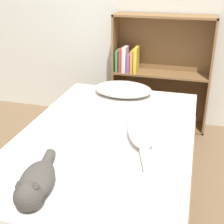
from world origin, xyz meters
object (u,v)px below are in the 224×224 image
Objects in this scene: pillow at (123,89)px; bookshelf at (157,71)px; bed at (107,164)px; cat_light at (141,129)px; cat_dark at (35,183)px.

bookshelf reaches higher than pillow.
bed is 3.03× the size of cat_light.
cat_dark is (-0.11, -1.45, 0.00)m from pillow.
bookshelf is (0.24, 0.52, 0.04)m from pillow.
pillow is (-0.06, 0.74, 0.31)m from bed.
cat_light is 1.26m from bookshelf.
pillow is 1.03× the size of cat_dark.
bed is 1.32m from bookshelf.
cat_light is at bearing -87.32° from bookshelf.
cat_light is 0.82m from cat_dark.
cat_light reaches higher than bed.
bookshelf is (0.34, 1.97, 0.04)m from cat_dark.
cat_dark is at bearing -103.36° from bed.
cat_light is at bearing -68.05° from pillow.
cat_dark is at bearing -99.95° from bookshelf.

